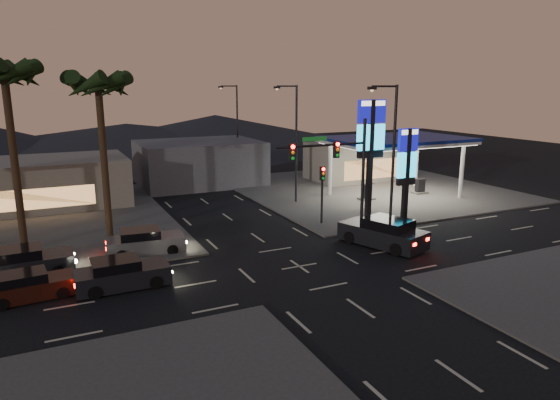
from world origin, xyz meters
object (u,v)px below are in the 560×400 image
gas_station (397,142)px  suv_station (384,233)px  pylon_sign_tall (371,137)px  car_lane_b_front (145,242)px  car_lane_a_front (121,274)px  car_lane_b_mid (23,264)px  traffic_signal_mast (340,165)px  car_lane_a_mid (29,286)px  pylon_sign_short (407,161)px

gas_station → suv_station: size_ratio=2.07×
pylon_sign_tall → car_lane_b_front: (-15.90, 0.52, -5.68)m
car_lane_a_front → car_lane_b_front: (2.08, 4.82, 0.00)m
car_lane_a_front → car_lane_b_front: bearing=66.7°
car_lane_b_front → suv_station: 14.81m
gas_station → car_lane_a_front: size_ratio=2.58×
car_lane_b_mid → gas_station: bearing=13.3°
traffic_signal_mast → car_lane_b_front: (-11.16, 4.03, -4.52)m
pylon_sign_tall → car_lane_a_mid: pylon_sign_tall is taller
pylon_sign_tall → pylon_sign_short: 3.20m
gas_station → car_lane_b_mid: size_ratio=2.42×
pylon_sign_tall → pylon_sign_short: bearing=-21.8°
gas_station → pylon_sign_tall: bearing=-139.1°
traffic_signal_mast → car_lane_b_front: 12.69m
car_lane_b_front → car_lane_b_mid: (-6.55, -1.12, 0.04)m
gas_station → car_lane_b_front: (-23.40, -5.98, -4.37)m
pylon_sign_short → car_lane_a_front: 21.12m
traffic_signal_mast → car_lane_a_front: size_ratio=1.69×
traffic_signal_mast → car_lane_b_mid: bearing=170.7°
pylon_sign_short → car_lane_a_front: pylon_sign_short is taller
pylon_sign_tall → pylon_sign_short: pylon_sign_tall is taller
gas_station → pylon_sign_short: 9.02m
car_lane_a_mid → suv_station: (20.17, -0.69, 0.22)m
car_lane_b_front → car_lane_b_mid: bearing=-170.3°
pylon_sign_short → car_lane_a_mid: size_ratio=1.64×
pylon_sign_tall → car_lane_a_mid: 23.19m
car_lane_a_front → car_lane_a_mid: car_lane_a_front is taller
car_lane_b_front → suv_station: bearing=-19.9°
gas_station → car_lane_b_mid: 31.09m
gas_station → traffic_signal_mast: traffic_signal_mast is taller
pylon_sign_short → suv_station: pylon_sign_short is taller
pylon_sign_tall → car_lane_b_front: bearing=178.1°
car_lane_a_front → suv_station: suv_station is taller
pylon_sign_tall → car_lane_b_mid: pylon_sign_tall is taller
car_lane_a_mid → car_lane_b_front: size_ratio=0.89×
pylon_sign_tall → car_lane_a_mid: (-22.14, -3.82, -5.76)m
pylon_sign_tall → gas_station: bearing=40.9°
traffic_signal_mast → gas_station: bearing=39.3°
car_lane_a_mid → pylon_sign_tall: bearing=9.8°
gas_station → traffic_signal_mast: bearing=-140.7°
suv_station → car_lane_b_front: bearing=160.1°
car_lane_a_mid → pylon_sign_short: bearing=6.5°
car_lane_a_front → pylon_sign_short: bearing=9.2°
gas_station → car_lane_a_mid: gas_station is taller
pylon_sign_short → car_lane_b_front: 18.88m
pylon_sign_short → traffic_signal_mast: bearing=-160.9°
gas_station → car_lane_b_front: 24.55m
traffic_signal_mast → car_lane_a_mid: traffic_signal_mast is taller
car_lane_b_mid → car_lane_a_front: bearing=-39.6°
pylon_sign_short → pylon_sign_tall: bearing=158.2°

